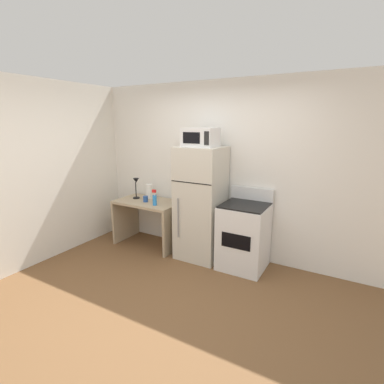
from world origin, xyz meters
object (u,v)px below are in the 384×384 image
at_px(oven_range, 244,236).
at_px(refrigerator, 201,204).
at_px(desk_lamp, 136,185).
at_px(desk, 149,215).
at_px(spray_bottle, 155,199).
at_px(paper_towel_roll, 149,191).
at_px(microwave, 200,137).
at_px(coffee_mug, 146,199).

bearing_deg(oven_range, refrigerator, 179.74).
bearing_deg(oven_range, desk_lamp, -179.97).
xyz_separation_m(desk, spray_bottle, (0.24, -0.15, 0.33)).
xyz_separation_m(desk_lamp, paper_towel_roll, (0.16, 0.14, -0.12)).
xyz_separation_m(microwave, oven_range, (0.68, 0.02, -1.33)).
relative_size(coffee_mug, microwave, 0.21).
relative_size(desk_lamp, paper_towel_roll, 1.47).
bearing_deg(coffee_mug, desk_lamp, 162.60).
height_order(paper_towel_roll, refrigerator, refrigerator).
distance_m(desk, refrigerator, 1.01).
distance_m(desk, desk_lamp, 0.54).
distance_m(paper_towel_roll, refrigerator, 1.07).
height_order(desk, desk_lamp, desk_lamp).
xyz_separation_m(desk_lamp, refrigerator, (1.22, 0.00, -0.16)).
height_order(spray_bottle, oven_range, oven_range).
bearing_deg(paper_towel_roll, spray_bottle, -41.67).
bearing_deg(refrigerator, coffee_mug, -175.08).
distance_m(desk_lamp, oven_range, 1.97).
xyz_separation_m(spray_bottle, microwave, (0.72, 0.15, 0.95)).
distance_m(refrigerator, microwave, 0.96).
xyz_separation_m(spray_bottle, oven_range, (1.40, 0.17, -0.38)).
xyz_separation_m(desk, coffee_mug, (-0.01, -0.06, 0.28)).
relative_size(desk_lamp, oven_range, 0.32).
relative_size(desk, desk_lamp, 3.00).
distance_m(microwave, oven_range, 1.50).
xyz_separation_m(desk, paper_towel_roll, (-0.10, 0.16, 0.35)).
bearing_deg(spray_bottle, paper_towel_roll, 138.33).
relative_size(spray_bottle, oven_range, 0.23).
xyz_separation_m(paper_towel_roll, oven_range, (1.74, -0.14, -0.40)).
bearing_deg(microwave, paper_towel_roll, 171.60).
distance_m(desk, paper_towel_roll, 0.40).
bearing_deg(desk, spray_bottle, -30.92).
bearing_deg(coffee_mug, refrigerator, 4.92).
bearing_deg(desk_lamp, coffee_mug, -17.40).
relative_size(coffee_mug, oven_range, 0.09).
bearing_deg(desk, microwave, 0.16).
xyz_separation_m(refrigerator, microwave, (0.00, -0.02, 0.96)).
xyz_separation_m(coffee_mug, spray_bottle, (0.25, -0.09, 0.05)).
bearing_deg(desk, desk_lamp, 175.59).
bearing_deg(spray_bottle, refrigerator, 13.31).
relative_size(refrigerator, oven_range, 1.52).
relative_size(paper_towel_roll, refrigerator, 0.14).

